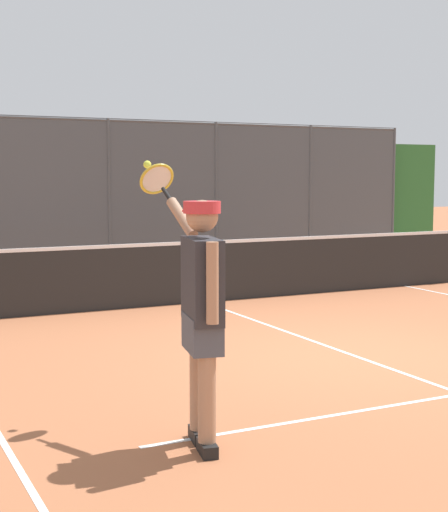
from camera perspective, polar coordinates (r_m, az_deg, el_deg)
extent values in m
plane|color=#A8603D|center=(8.60, 9.46, -7.28)|extent=(60.00, 60.00, 0.00)
cube|color=white|center=(6.01, -16.07, -13.31)|extent=(0.05, 10.18, 0.01)
cube|color=white|center=(9.50, 5.55, -5.94)|extent=(0.05, 5.60, 0.01)
cylinder|color=#474C51|center=(19.69, 12.50, 4.74)|extent=(0.07, 0.07, 3.14)
cylinder|color=#474C51|center=(18.25, 6.42, 4.76)|extent=(0.07, 0.07, 3.14)
cylinder|color=#474C51|center=(17.05, -0.60, 4.70)|extent=(0.07, 0.07, 3.14)
cylinder|color=#474C51|center=(16.14, -8.55, 4.56)|extent=(0.07, 0.07, 3.14)
cylinder|color=#474C51|center=(16.17, -8.64, 9.98)|extent=(14.81, 0.05, 0.05)
cube|color=#474C51|center=(16.14, -8.55, 4.56)|extent=(14.81, 0.02, 3.14)
cube|color=#2D6B33|center=(16.76, -9.22, 3.94)|extent=(17.81, 0.90, 2.75)
cube|color=silver|center=(16.07, -8.27, -0.78)|extent=(15.81, 0.18, 0.15)
cube|color=black|center=(11.86, -1.56, -1.29)|extent=(10.06, 0.02, 0.91)
cube|color=white|center=(11.81, -1.57, 1.02)|extent=(10.06, 0.04, 0.05)
cube|color=white|center=(11.86, -1.56, -1.29)|extent=(0.05, 0.04, 0.91)
cube|color=black|center=(5.59, -1.27, -14.10)|extent=(0.16, 0.28, 0.09)
cylinder|color=#A87A5B|center=(5.45, -1.28, -9.54)|extent=(0.13, 0.13, 0.83)
cube|color=black|center=(5.85, -1.91, -13.17)|extent=(0.16, 0.28, 0.09)
cylinder|color=#A87A5B|center=(5.72, -1.93, -8.79)|extent=(0.13, 0.13, 0.83)
cube|color=#474C56|center=(5.51, -1.62, -5.77)|extent=(0.31, 0.47, 0.26)
cube|color=#2D2D33|center=(5.44, -1.63, -1.83)|extent=(0.31, 0.55, 0.60)
cylinder|color=#A87A5B|center=(5.14, -0.87, -2.03)|extent=(0.08, 0.08, 0.56)
cylinder|color=#A87A5B|center=(5.86, -3.15, 2.86)|extent=(0.11, 0.41, 0.31)
sphere|color=#A87A5B|center=(5.40, -1.65, 2.98)|extent=(0.23, 0.23, 0.23)
cylinder|color=red|center=(5.39, -1.65, 3.66)|extent=(0.31, 0.31, 0.09)
cube|color=red|center=(5.52, -1.94, 3.35)|extent=(0.24, 0.24, 0.02)
cylinder|color=black|center=(6.08, -4.26, 4.56)|extent=(0.04, 0.17, 0.13)
torus|color=gold|center=(6.24, -5.03, 5.73)|extent=(0.31, 0.20, 0.26)
cylinder|color=silver|center=(6.24, -5.03, 5.73)|extent=(0.26, 0.16, 0.21)
sphere|color=#D6E042|center=(6.40, -5.74, 6.80)|extent=(0.07, 0.07, 0.07)
sphere|color=#C1D138|center=(9.86, -1.05, -5.28)|extent=(0.07, 0.07, 0.07)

